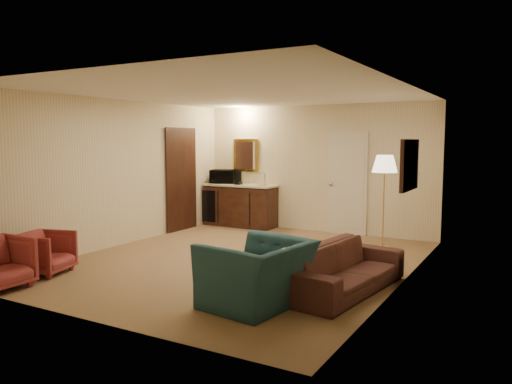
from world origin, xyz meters
TOP-DOWN VIEW (x-y plane):
  - ground at (0.00, 0.00)m, footprint 6.00×6.00m
  - room_walls at (-0.10, 0.77)m, footprint 5.02×6.01m
  - wetbar_cabinet at (-1.65, 2.72)m, footprint 1.64×0.58m
  - sofa at (1.95, -0.70)m, footprint 0.85×2.08m
  - teal_armchair at (1.28, -1.72)m, footprint 0.90×1.24m
  - rose_chair_near at (-2.01, -2.00)m, footprint 0.75×0.78m
  - coffee_table at (1.30, -0.47)m, footprint 0.89×0.61m
  - floor_lamp at (1.70, 2.00)m, footprint 0.44×0.44m
  - waste_bin at (-1.00, 2.65)m, footprint 0.27×0.27m
  - microwave at (-2.12, 2.77)m, footprint 0.62×0.46m
  - coffee_maker at (-1.67, 2.66)m, footprint 0.16×0.16m

SIDE VIEW (x-z plane):
  - ground at x=0.00m, z-range 0.00..0.00m
  - waste_bin at x=-1.00m, z-range 0.00..0.31m
  - coffee_table at x=1.30m, z-range 0.00..0.51m
  - rose_chair_near at x=-2.01m, z-range 0.00..0.66m
  - sofa at x=1.95m, z-range 0.00..0.79m
  - wetbar_cabinet at x=-1.65m, z-range 0.00..0.92m
  - teal_armchair at x=1.28m, z-range 0.00..1.00m
  - floor_lamp at x=1.70m, z-range 0.00..1.64m
  - coffee_maker at x=-1.67m, z-range 0.92..1.21m
  - microwave at x=-2.12m, z-range 0.92..1.29m
  - room_walls at x=-0.10m, z-range 0.41..3.02m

